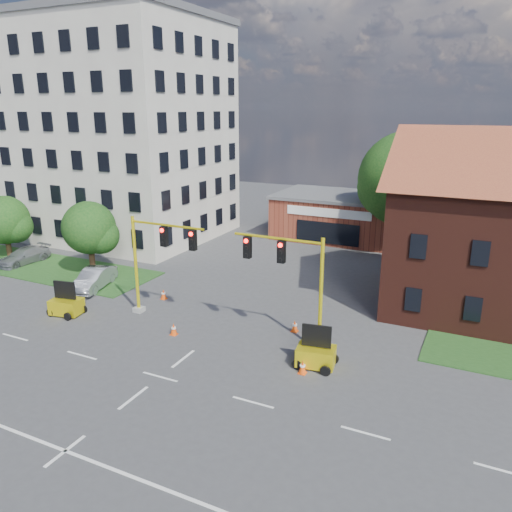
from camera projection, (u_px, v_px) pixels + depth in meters
name	position (u px, v px, depth m)	size (l,w,h in m)	color
ground	(160.00, 377.00, 24.07)	(120.00, 120.00, 0.00)	#414143
grass_verge_nw	(33.00, 265.00, 40.99)	(22.00, 6.00, 0.08)	#1F4A1B
lane_markings	(118.00, 409.00, 21.48)	(60.00, 36.00, 0.01)	white
office_block	(120.00, 130.00, 48.32)	(18.40, 15.40, 20.60)	beige
brick_shop	(340.00, 216.00, 49.34)	(12.40, 8.40, 4.30)	maroon
tree_large	(411.00, 183.00, 42.78)	(8.62, 8.21, 10.62)	#372014
tree_nw_front	(92.00, 230.00, 37.91)	(4.24, 4.04, 5.71)	#372014
tree_nw_rear	(7.00, 222.00, 42.62)	(4.35, 4.14, 5.30)	#372014
signal_mast_west	(157.00, 256.00, 29.93)	(5.30, 0.60, 6.20)	gray
signal_mast_east	(292.00, 276.00, 26.32)	(5.30, 0.60, 6.20)	gray
trailer_west	(66.00, 305.00, 31.09)	(2.05, 1.56, 2.11)	yellow
trailer_east	(316.00, 354.00, 24.87)	(2.05, 1.52, 2.14)	yellow
cone_a	(174.00, 329.00, 28.43)	(0.40, 0.40, 0.70)	#F54C0C
cone_b	(163.00, 294.00, 33.72)	(0.40, 0.40, 0.70)	#F54C0C
cone_c	(302.00, 367.00, 24.30)	(0.40, 0.40, 0.70)	#F54C0C
cone_d	(295.00, 326.00, 28.83)	(0.40, 0.40, 0.70)	#F54C0C
pickup_white	(460.00, 310.00, 30.20)	(2.39, 5.18, 1.44)	white
sedan_silver_front	(94.00, 279.00, 35.56)	(1.55, 4.45, 1.47)	#96999D
sedan_silver_rear	(24.00, 256.00, 41.26)	(1.82, 4.47, 1.30)	#96999D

